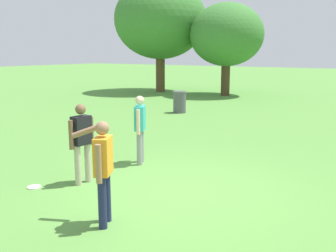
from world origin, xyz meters
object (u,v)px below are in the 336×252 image
tree_broad_center (227,35)px  person_thrower (140,125)px  person_catcher (103,165)px  person_bystander (82,138)px  tree_tall_left (160,20)px  frisbee (34,187)px  trash_can_beside_table (180,102)px

tree_broad_center → person_thrower: bearing=-72.7°
person_catcher → tree_broad_center: tree_broad_center is taller
person_thrower → person_catcher: size_ratio=1.00×
person_thrower → tree_broad_center: (-4.52, 14.51, 2.70)m
person_bystander → tree_tall_left: size_ratio=0.23×
person_catcher → tree_tall_left: 20.55m
frisbee → tree_broad_center: size_ratio=0.05×
person_bystander → tree_broad_center: 17.09m
tree_tall_left → tree_broad_center: (4.61, 0.32, -1.05)m
person_thrower → tree_broad_center: size_ratio=0.30×
frisbee → trash_can_beside_table: 10.03m
person_bystander → tree_broad_center: size_ratio=0.30×
frisbee → person_catcher: bearing=-11.1°
tree_tall_left → trash_can_beside_table: bearing=-50.3°
person_thrower → tree_tall_left: 17.28m
person_thrower → tree_tall_left: bearing=122.8°
tree_tall_left → person_thrower: bearing=-57.2°
trash_can_beside_table → tree_broad_center: tree_broad_center is taller
person_bystander → trash_can_beside_table: person_bystander is taller
trash_can_beside_table → tree_tall_left: size_ratio=0.13×
tree_tall_left → tree_broad_center: size_ratio=1.31×
person_catcher → person_bystander: bearing=144.5°
person_thrower → trash_can_beside_table: 7.91m
person_thrower → person_catcher: same height
person_catcher → trash_can_beside_table: size_ratio=1.71×
frisbee → trash_can_beside_table: bearing=104.8°
person_catcher → person_bystander: size_ratio=1.00×
person_thrower → trash_can_beside_table: size_ratio=1.71×
trash_can_beside_table → tree_broad_center: 8.08m
person_thrower → trash_can_beside_table: (-3.30, 7.17, -0.46)m
person_thrower → tree_broad_center: bearing=107.3°
person_catcher → trash_can_beside_table: bearing=115.6°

